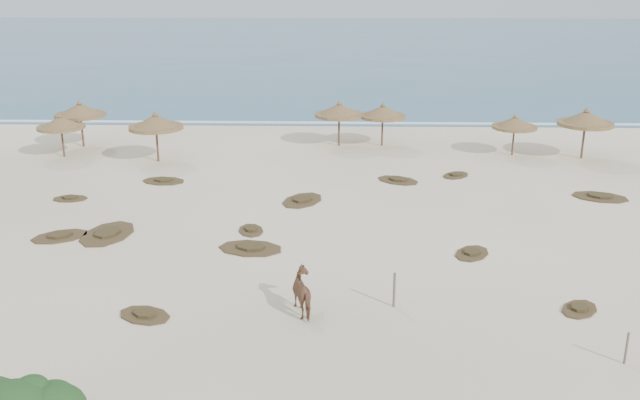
{
  "coord_description": "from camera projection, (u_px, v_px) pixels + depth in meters",
  "views": [
    {
      "loc": [
        1.1,
        -22.59,
        10.57
      ],
      "look_at": [
        0.37,
        5.0,
        1.36
      ],
      "focal_mm": 40.0,
      "sensor_mm": 36.0,
      "label": 1
    }
  ],
  "objects": [
    {
      "name": "scrub_3",
      "position": [
        302.0,
        200.0,
        33.24
      ],
      "size": [
        2.55,
        2.96,
        0.16
      ],
      "rotation": [
        0.0,
        0.0,
        1.12
      ],
      "color": "brown",
      "rests_on": "ground"
    },
    {
      "name": "scrub_2",
      "position": [
        251.0,
        230.0,
        29.52
      ],
      "size": [
        1.36,
        1.75,
        0.16
      ],
      "rotation": [
        0.0,
        0.0,
        1.82
      ],
      "color": "brown",
      "rests_on": "ground"
    },
    {
      "name": "fence_post_far",
      "position": [
        626.0,
        348.0,
        19.63
      ],
      "size": [
        0.09,
        0.09,
        0.96
      ],
      "primitive_type": "cylinder",
      "rotation": [
        0.0,
        0.0,
        -0.43
      ],
      "color": "#6E6452",
      "rests_on": "ground"
    },
    {
      "name": "scrub_4",
      "position": [
        472.0,
        253.0,
        27.18
      ],
      "size": [
        1.92,
        2.12,
        0.16
      ],
      "rotation": [
        0.0,
        0.0,
        1.01
      ],
      "color": "brown",
      "rests_on": "ground"
    },
    {
      "name": "palapa_3",
      "position": [
        339.0,
        111.0,
        42.67
      ],
      "size": [
        3.89,
        3.89,
        2.76
      ],
      "rotation": [
        0.0,
        0.0,
        0.41
      ],
      "color": "#4E3628",
      "rests_on": "ground"
    },
    {
      "name": "scrub_8",
      "position": [
        70.0,
        198.0,
        33.49
      ],
      "size": [
        1.67,
        1.13,
        0.16
      ],
      "rotation": [
        0.0,
        0.0,
        0.05
      ],
      "color": "brown",
      "rests_on": "ground"
    },
    {
      "name": "palapa_4",
      "position": [
        383.0,
        112.0,
        42.71
      ],
      "size": [
        2.96,
        2.96,
        2.64
      ],
      "rotation": [
        0.0,
        0.0,
        -0.05
      ],
      "color": "#4E3628",
      "rests_on": "ground"
    },
    {
      "name": "palapa_1",
      "position": [
        80.0,
        111.0,
        42.49
      ],
      "size": [
        3.54,
        3.54,
        2.82
      ],
      "rotation": [
        0.0,
        0.0,
        0.2
      ],
      "color": "#4E3628",
      "rests_on": "ground"
    },
    {
      "name": "palapa_5",
      "position": [
        515.0,
        123.0,
        40.63
      ],
      "size": [
        2.92,
        2.92,
        2.42
      ],
      "rotation": [
        0.0,
        0.0,
        -0.15
      ],
      "color": "#4E3628",
      "rests_on": "ground"
    },
    {
      "name": "scrub_5",
      "position": [
        600.0,
        197.0,
        33.72
      ],
      "size": [
        2.98,
        2.42,
        0.16
      ],
      "rotation": [
        0.0,
        0.0,
        2.81
      ],
      "color": "brown",
      "rests_on": "ground"
    },
    {
      "name": "ground",
      "position": [
        306.0,
        282.0,
        24.79
      ],
      "size": [
        160.0,
        160.0,
        0.0
      ],
      "primitive_type": "plane",
      "color": "white",
      "rests_on": "ground"
    },
    {
      "name": "scrub_7",
      "position": [
        398.0,
        180.0,
        36.3
      ],
      "size": [
        2.61,
        2.38,
        0.16
      ],
      "rotation": [
        0.0,
        0.0,
        2.58
      ],
      "color": "brown",
      "rests_on": "ground"
    },
    {
      "name": "palapa_0",
      "position": [
        61.0,
        123.0,
        40.27
      ],
      "size": [
        3.55,
        3.55,
        2.51
      ],
      "rotation": [
        0.0,
        0.0,
        -0.42
      ],
      "color": "#4E3628",
      "rests_on": "ground"
    },
    {
      "name": "scrub_11",
      "position": [
        145.0,
        315.0,
        22.41
      ],
      "size": [
        2.12,
        1.82,
        0.16
      ],
      "rotation": [
        0.0,
        0.0,
        2.7
      ],
      "color": "brown",
      "rests_on": "ground"
    },
    {
      "name": "scrub_10",
      "position": [
        456.0,
        175.0,
        37.16
      ],
      "size": [
        1.95,
        1.99,
        0.16
      ],
      "rotation": [
        0.0,
        0.0,
        0.83
      ],
      "color": "brown",
      "rests_on": "ground"
    },
    {
      "name": "palapa_2",
      "position": [
        156.0,
        123.0,
        39.24
      ],
      "size": [
        3.49,
        3.49,
        2.84
      ],
      "rotation": [
        0.0,
        0.0,
        -0.17
      ],
      "color": "#4E3628",
      "rests_on": "ground"
    },
    {
      "name": "scrub_1",
      "position": [
        108.0,
        233.0,
        29.14
      ],
      "size": [
        2.44,
        3.29,
        0.16
      ],
      "rotation": [
        0.0,
        0.0,
        1.4
      ],
      "color": "brown",
      "rests_on": "ground"
    },
    {
      "name": "fence_post_near",
      "position": [
        394.0,
        290.0,
        22.88
      ],
      "size": [
        0.09,
        0.09,
        1.18
      ],
      "primitive_type": "cylinder",
      "rotation": [
        0.0,
        0.0,
        -0.06
      ],
      "color": "#6E6452",
      "rests_on": "ground"
    },
    {
      "name": "scrub_12",
      "position": [
        579.0,
        309.0,
        22.8
      ],
      "size": [
        1.75,
        1.82,
        0.16
      ],
      "rotation": [
        0.0,
        0.0,
        0.88
      ],
      "color": "brown",
      "rests_on": "ground"
    },
    {
      "name": "scrub_0",
      "position": [
        60.0,
        236.0,
        28.86
      ],
      "size": [
        2.69,
        2.41,
        0.16
      ],
      "rotation": [
        0.0,
        0.0,
        0.53
      ],
      "color": "brown",
      "rests_on": "ground"
    },
    {
      "name": "scrub_9",
      "position": [
        251.0,
        248.0,
        27.66
      ],
      "size": [
        2.81,
        2.1,
        0.16
      ],
      "rotation": [
        0.0,
        0.0,
        2.95
      ],
      "color": "brown",
      "rests_on": "ground"
    },
    {
      "name": "foam_line",
      "position": [
        323.0,
        123.0,
        49.45
      ],
      "size": [
        70.0,
        0.6,
        0.01
      ],
      "primitive_type": "cube",
      "color": "white",
      "rests_on": "ground"
    },
    {
      "name": "palapa_6",
      "position": [
        586.0,
        119.0,
        39.84
      ],
      "size": [
        3.84,
        3.84,
        2.93
      ],
      "rotation": [
        0.0,
        0.0,
        -0.27
      ],
      "color": "#4E3628",
      "rests_on": "ground"
    },
    {
      "name": "horse",
      "position": [
        306.0,
        293.0,
        22.48
      ],
      "size": [
        1.28,
        1.77,
        1.36
      ],
      "primitive_type": "imported",
      "rotation": [
        0.0,
        0.0,
        3.52
      ],
      "color": "#8B5C3F",
      "rests_on": "ground"
    },
    {
      "name": "ocean",
      "position": [
        331.0,
        45.0,
        95.91
      ],
      "size": [
        200.0,
        100.0,
        0.01
      ],
      "primitive_type": "cube",
      "color": "#2C6486",
      "rests_on": "ground"
    },
    {
      "name": "scrub_6",
      "position": [
        164.0,
        181.0,
        36.2
      ],
      "size": [
        2.4,
        1.76,
        0.16
      ],
      "rotation": [
        0.0,
        0.0,
        2.98
      ],
      "color": "brown",
      "rests_on": "ground"
    }
  ]
}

